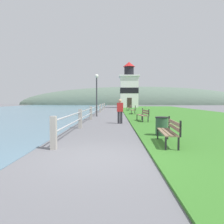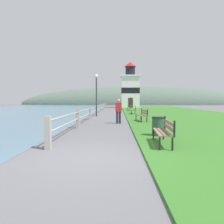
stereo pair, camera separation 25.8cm
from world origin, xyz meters
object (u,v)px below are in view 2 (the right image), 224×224
park_bench_by_lighthouse (130,107)px  lighthouse (130,89)px  park_bench_near (165,130)px  park_bench_far (134,109)px  lamp_post (96,87)px  park_bench_midway (142,114)px  trash_bin (158,127)px  person_strolling (119,110)px

park_bench_by_lighthouse → lighthouse: bearing=-96.5°
park_bench_near → park_bench_far: size_ratio=1.01×
park_bench_far → lamp_post: 5.33m
park_bench_near → lighthouse: 37.43m
lighthouse → lamp_post: bearing=-100.5°
park_bench_midway → trash_bin: size_ratio=2.09×
park_bench_far → lamp_post: lamp_post is taller
person_strolling → lamp_post: bearing=13.7°
park_bench_by_lighthouse → trash_bin: (-0.07, -22.21, -0.12)m
park_bench_midway → park_bench_far: (0.01, 8.14, 0.00)m
park_bench_midway → park_bench_near: bearing=81.2°
trash_bin → park_bench_far: bearing=89.8°
park_bench_far → person_strolling: size_ratio=1.17×
person_strolling → lamp_post: size_ratio=0.41×
person_strolling → trash_bin: bearing=-167.0°
park_bench_far → lighthouse: bearing=-87.6°
park_bench_near → lamp_post: bearing=-71.2°
lighthouse → park_bench_midway: bearing=-91.4°
lighthouse → person_strolling: size_ratio=5.76×
park_bench_far → park_bench_near: bearing=93.8°
park_bench_far → lighthouse: lighthouse is taller
lamp_post → lighthouse: bearing=79.5°
person_strolling → park_bench_midway: bearing=-60.9°
person_strolling → trash_bin: (1.65, -5.13, -0.45)m
park_bench_near → person_strolling: person_strolling is taller
lamp_post → park_bench_midway: bearing=-53.5°
lighthouse → trash_bin: size_ratio=11.01×
park_bench_midway → trash_bin: bearing=82.0°
park_bench_by_lighthouse → lighthouse: 13.66m
lighthouse → trash_bin: (-0.77, -35.45, -3.42)m
lamp_post → park_bench_by_lighthouse: bearing=70.9°
park_bench_by_lighthouse → lamp_post: (-3.78, -10.88, 2.20)m
park_bench_by_lighthouse → person_strolling: person_strolling is taller
park_bench_midway → person_strolling: bearing=26.1°
park_bench_midway → lighthouse: 29.38m
park_bench_by_lighthouse → trash_bin: size_ratio=2.39×
trash_bin → lamp_post: (-3.71, 11.33, 2.31)m
park_bench_by_lighthouse → person_strolling: 17.17m
park_bench_far → park_bench_midway: bearing=94.3°
park_bench_by_lighthouse → lighthouse: size_ratio=0.22×
lamp_post → park_bench_far: bearing=39.3°
park_bench_midway → lighthouse: size_ratio=0.19×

